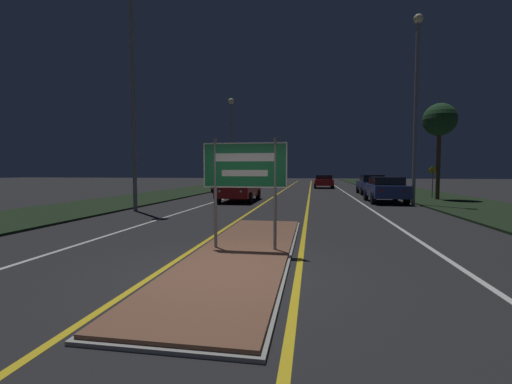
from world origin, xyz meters
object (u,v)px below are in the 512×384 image
Objects in this scene: streetlight_left_far at (231,128)px; car_approaching_0 at (240,188)px; car_approaching_1 at (227,183)px; warning_sign at (433,178)px; car_receding_2 at (324,181)px; car_receding_0 at (385,189)px; streetlight_right_near at (416,91)px; car_receding_1 at (371,184)px; highway_sign at (245,171)px; car_approaching_2 at (279,180)px; streetlight_left_near at (132,41)px.

streetlight_left_far reaches higher than car_approaching_0.
warning_sign is at bearing -19.64° from car_approaching_1.
warning_sign is at bearing 15.92° from car_approaching_0.
car_approaching_0 is 9.24m from car_approaching_1.
car_receding_0 is at bearing -79.90° from car_receding_2.
car_receding_0 is 4.66m from warning_sign.
streetlight_right_near reaches higher than car_receding_2.
car_receding_1 is at bearing 40.47° from car_approaching_0.
highway_sign is at bearing -119.29° from warning_sign.
car_approaching_2 is (-8.36, 23.25, -0.09)m from car_receding_0.
car_receding_0 is at bearing -139.12° from warning_sign.
car_receding_1 reaches higher than car_receding_2.
streetlight_left_near is at bearing -132.94° from car_receding_1.
car_approaching_2 is 2.17× the size of warning_sign.
warning_sign is (2.41, 4.63, -4.56)m from streetlight_right_near.
car_approaching_0 is at bearing -71.00° from car_approaching_1.
streetlight_left_far is at bearing 105.52° from car_approaching_0.
streetlight_left_far reaches higher than car_receding_1.
car_receding_1 is 18.32m from car_approaching_2.
car_receding_2 is 1.97× the size of warning_sign.
streetlight_left_near reaches higher than highway_sign.
car_approaching_1 is (-11.45, 8.36, 0.02)m from car_receding_0.
streetlight_left_far is 2.22× the size of car_receding_2.
car_receding_1 is 9.98m from car_receding_2.
streetlight_right_near reaches higher than highway_sign.
streetlight_left_far is 0.93× the size of streetlight_right_near.
streetlight_left_near is 25.41m from car_receding_2.
streetlight_left_near is at bearing -89.38° from streetlight_left_far.
car_receding_1 is at bearing -26.01° from streetlight_left_far.
car_approaching_0 is at bearing -74.48° from streetlight_left_far.
car_approaching_2 is at bearing 109.77° from car_receding_0.
car_receding_1 is (5.95, 20.30, -1.02)m from highway_sign.
streetlight_left_near is at bearing -152.79° from car_receding_0.
streetlight_left_far reaches higher than car_receding_2.
streetlight_left_near is 13.98m from streetlight_right_near.
car_receding_2 is 8.61m from car_approaching_2.
streetlight_left_near is at bearing 132.76° from highway_sign.
car_approaching_1 reaches higher than car_approaching_2.
warning_sign is (9.08, 16.18, -0.48)m from highway_sign.
streetlight_right_near is 10.88m from car_approaching_0.
warning_sign reaches higher than car_receding_1.
car_approaching_1 is (-12.53, 9.97, -5.09)m from streetlight_right_near.
highway_sign reaches higher than car_approaching_2.
car_receding_2 reaches higher than car_approaching_2.
highway_sign reaches higher than car_approaching_1.
car_approaching_1 reaches higher than car_receding_1.
car_receding_1 is (12.40, 13.33, -6.73)m from streetlight_left_near.
highway_sign is 14.33m from car_receding_0.
car_approaching_1 is (-11.82, 1.22, 0.01)m from car_receding_1.
car_approaching_2 is at bearing 94.36° from highway_sign.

